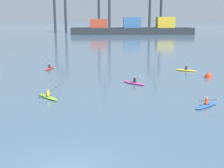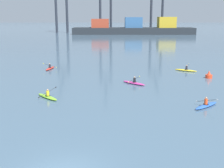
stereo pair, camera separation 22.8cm
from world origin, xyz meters
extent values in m
cube|color=#1E2328|center=(11.68, 125.57, 1.50)|extent=(55.62, 10.67, 2.99)
cube|color=#993823|center=(-3.62, 125.57, 4.98)|extent=(7.79, 7.47, 3.97)
cube|color=#2D5684|center=(11.68, 125.57, 5.35)|extent=(7.79, 7.47, 4.73)
cube|color=#B29323|center=(26.97, 125.57, 5.42)|extent=(7.79, 7.47, 4.86)
cylinder|color=#232833|center=(-26.21, 138.07, 11.02)|extent=(1.20, 1.20, 22.04)
cylinder|color=#232833|center=(-20.82, 138.07, 11.02)|extent=(1.20, 1.20, 22.04)
cylinder|color=#232833|center=(-4.29, 141.13, 13.83)|extent=(1.20, 1.20, 27.66)
cylinder|color=#232833|center=(1.10, 141.13, 13.83)|extent=(1.20, 1.20, 27.66)
cylinder|color=#232833|center=(21.63, 141.25, 11.51)|extent=(1.20, 1.20, 23.03)
cylinder|color=#232833|center=(27.36, 141.25, 11.51)|extent=(1.20, 1.20, 23.03)
cylinder|color=red|center=(15.32, 24.96, 0.23)|extent=(0.90, 0.90, 0.45)
cone|color=red|center=(15.32, 24.96, 0.73)|extent=(0.50, 0.49, 0.55)
ellipsoid|color=red|center=(-7.29, 31.63, 0.13)|extent=(1.09, 3.45, 0.26)
torus|color=black|center=(-7.30, 31.53, 0.27)|extent=(0.56, 0.56, 0.05)
cylinder|color=#23232D|center=(-7.30, 31.53, 0.51)|extent=(0.30, 0.30, 0.50)
sphere|color=tan|center=(-7.30, 31.53, 0.86)|extent=(0.19, 0.19, 0.19)
cylinder|color=black|center=(-7.30, 31.58, 0.61)|extent=(2.02, 0.33, 0.56)
ellipsoid|color=yellow|center=(-8.30, 31.73, 0.87)|extent=(0.21, 0.07, 0.15)
ellipsoid|color=yellow|center=(-6.29, 31.43, 0.35)|extent=(0.21, 0.07, 0.15)
ellipsoid|color=#7ABC2D|center=(-4.04, 14.93, 0.13)|extent=(2.76, 2.90, 0.26)
torus|color=black|center=(-3.97, 14.85, 0.27)|extent=(0.69, 0.69, 0.05)
cylinder|color=gold|center=(-3.97, 14.85, 0.51)|extent=(0.30, 0.30, 0.50)
sphere|color=tan|center=(-3.97, 14.85, 0.86)|extent=(0.19, 0.19, 0.19)
cylinder|color=black|center=(-4.01, 14.89, 0.61)|extent=(1.48, 1.38, 0.75)
ellipsoid|color=black|center=(-4.73, 14.22, 0.25)|extent=(0.18, 0.17, 0.16)
ellipsoid|color=black|center=(-3.28, 15.56, 0.97)|extent=(0.18, 0.17, 0.16)
ellipsoid|color=yellow|center=(13.48, 30.11, 0.13)|extent=(3.19, 2.34, 0.26)
torus|color=black|center=(13.56, 30.06, 0.27)|extent=(0.68, 0.68, 0.05)
cylinder|color=#23232D|center=(13.56, 30.06, 0.51)|extent=(0.30, 0.30, 0.50)
sphere|color=tan|center=(13.56, 30.06, 0.86)|extent=(0.19, 0.19, 0.19)
cylinder|color=black|center=(13.52, 30.09, 0.61)|extent=(1.09, 1.68, 0.79)
ellipsoid|color=yellow|center=(12.99, 29.26, 0.23)|extent=(0.15, 0.20, 0.17)
ellipsoid|color=yellow|center=(14.05, 30.91, 0.99)|extent=(0.15, 0.20, 0.17)
ellipsoid|color=#C13384|center=(5.09, 21.33, 0.13)|extent=(2.88, 2.78, 0.26)
torus|color=black|center=(5.16, 21.26, 0.27)|extent=(0.69, 0.69, 0.05)
cylinder|color=black|center=(5.16, 21.26, 0.51)|extent=(0.30, 0.30, 0.50)
sphere|color=tan|center=(5.16, 21.26, 0.86)|extent=(0.19, 0.19, 0.19)
cylinder|color=black|center=(5.13, 21.29, 0.61)|extent=(1.45, 1.52, 0.43)
ellipsoid|color=yellow|center=(4.42, 20.55, 0.41)|extent=(0.17, 0.17, 0.14)
ellipsoid|color=yellow|center=(5.84, 22.04, 0.81)|extent=(0.17, 0.17, 0.14)
ellipsoid|color=#2856B2|center=(11.06, 12.03, 0.13)|extent=(2.93, 2.72, 0.26)
torus|color=black|center=(10.98, 11.97, 0.27)|extent=(0.69, 0.69, 0.05)
cylinder|color=#DB471E|center=(10.98, 11.97, 0.51)|extent=(0.30, 0.30, 0.50)
sphere|color=tan|center=(10.98, 11.97, 0.86)|extent=(0.19, 0.19, 0.19)
cylinder|color=black|center=(11.02, 12.00, 0.61)|extent=(1.38, 1.52, 0.64)
ellipsoid|color=silver|center=(10.35, 12.75, 0.31)|extent=(0.17, 0.18, 0.16)
ellipsoid|color=silver|center=(11.69, 11.25, 0.91)|extent=(0.17, 0.18, 0.16)
camera|label=1|loc=(2.42, -13.78, 8.02)|focal=47.50mm
camera|label=2|loc=(2.65, -13.77, 8.02)|focal=47.50mm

